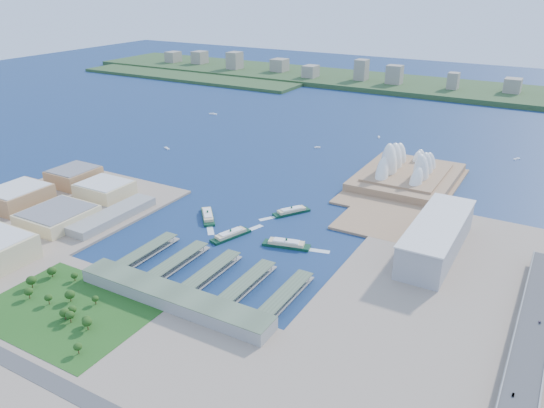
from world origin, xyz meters
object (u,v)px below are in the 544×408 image
Objects in this scene: ferry_d at (286,242)px; car_b at (513,395)px; toaster_building at (437,237)px; ferry_a at (208,214)px; opera_house at (409,161)px; car_c at (540,322)px; ferry_c at (231,233)px; ferry_b at (292,210)px.

car_b is at bearing -132.51° from ferry_d.
toaster_building is 2.95× the size of ferry_d.
ferry_a is 0.99× the size of ferry_d.
opera_house is at bearing 13.19° from ferry_a.
opera_house is at bearing 114.23° from toaster_building.
ferry_c is at bearing -4.75° from car_c.
toaster_building is 3.05× the size of ferry_c.
ferry_d is at bearing -28.92° from car_b.
ferry_c is (-212.68, -74.47, -15.70)m from toaster_building.
car_c is (199.00, -301.19, -16.50)m from opera_house.
ferry_c is 67.04m from ferry_d.
ferry_c is at bearing -74.77° from ferry_b.
opera_house reaches higher than ferry_d.
opera_house is 3.55× the size of ferry_c.
car_c is (109.00, -101.19, -5.00)m from toaster_building.
ferry_d is (-56.66, -262.86, -27.04)m from opera_house.
ferry_d is at bearing -156.80° from toaster_building.
ferry_c is 11.39× the size of car_c.
ferry_a is at bearing -125.77° from opera_house.
car_b is (367.58, -154.63, 10.60)m from ferry_a.
opera_house is at bearing -64.46° from car_b.
toaster_building is at bearing -142.54° from ferry_c.
ferry_b is (-93.29, -181.36, -27.40)m from opera_house.
toaster_building is at bearing -31.44° from ferry_a.
ferry_d reaches higher than ferry_a.
ferry_d is (66.02, 11.61, 0.16)m from ferry_c.
car_c is (321.68, -26.72, 10.70)m from ferry_c.
car_c reaches higher than ferry_b.
car_c is at bearing -166.59° from ferry_c.
ferry_c is at bearing -160.70° from toaster_building.
ferry_a is 1.07× the size of ferry_b.
ferry_a is at bearing -22.82° from car_b.
ferry_b is 89.36m from ferry_d.
ferry_b is at bearing -3.62° from ferry_a.
ferry_a is 13.07× the size of car_b.
ferry_a reaches higher than ferry_b.
opera_house is at bearing -95.92° from ferry_c.
ferry_a is at bearing -170.40° from toaster_building.
ferry_a is 104.87m from ferry_b.
car_c is (292.29, -119.83, 10.89)m from ferry_b.
ferry_d is 258.73m from car_c.
ferry_d is 13.22× the size of car_b.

